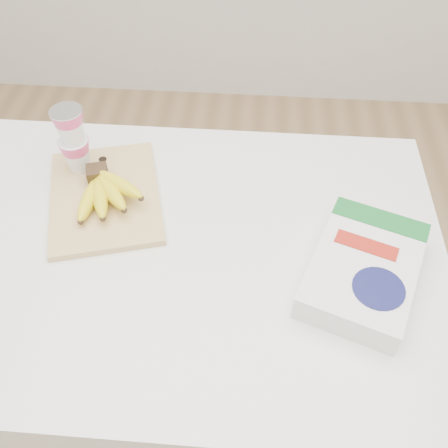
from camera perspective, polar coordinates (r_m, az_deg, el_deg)
name	(u,v)px	position (r m, az deg, el deg)	size (l,w,h in m)	color
room	(134,77)	(0.83, -10.22, 16.25)	(4.00, 4.00, 4.00)	tan
table	(175,348)	(1.49, -5.59, -13.87)	(1.25, 0.83, 0.93)	white
cutting_board	(105,196)	(1.21, -13.44, 3.11)	(0.25, 0.34, 0.02)	tan
bananas	(104,191)	(1.18, -13.54, 3.69)	(0.17, 0.18, 0.06)	#382816
yogurt_stack	(73,139)	(1.23, -16.89, 9.31)	(0.08, 0.08, 0.17)	white
cereal_box	(364,269)	(1.05, 15.67, -5.01)	(0.29, 0.35, 0.07)	white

